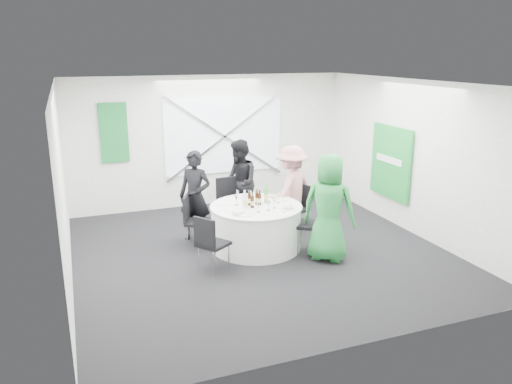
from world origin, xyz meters
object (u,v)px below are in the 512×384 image
object	(u,v)px
chair_back_left	(193,217)
chair_back_right	(298,204)
person_man_back	(239,183)
person_woman_pink	(291,189)
person_man_back_left	(195,196)
chair_back	(229,198)
person_woman_green	(329,208)
banquet_table	(256,227)
chair_front_left	(210,240)
green_water_bottle	(266,195)
chair_front_right	(317,219)
clear_water_bottle	(245,201)

from	to	relation	value
chair_back_left	chair_back_right	bearing A→B (deg)	-62.76
chair_back_left	chair_back_right	xyz separation A→B (m)	(2.04, 0.11, -0.02)
person_man_back	person_woman_pink	distance (m)	1.06
chair_back_right	person_man_back_left	bearing A→B (deg)	-122.87
chair_back	chair_back_right	bearing A→B (deg)	-34.96
person_woman_pink	person_woman_green	xyz separation A→B (m)	(0.01, -1.41, 0.06)
banquet_table	chair_back_left	bearing A→B (deg)	155.89
chair_front_left	person_man_back	xyz separation A→B (m)	(1.15, 1.98, 0.30)
chair_back	chair_back_left	size ratio (longest dim) A/B	1.04
chair_back	green_water_bottle	world-z (taller)	green_water_bottle
person_man_back_left	green_water_bottle	bearing A→B (deg)	10.28
chair_back_right	person_woman_pink	xyz separation A→B (m)	(-0.15, -0.00, 0.31)
chair_front_right	chair_front_left	xyz separation A→B (m)	(-1.87, -0.13, -0.06)
banquet_table	chair_back	world-z (taller)	chair_back
clear_water_bottle	person_man_back	bearing A→B (deg)	74.77
chair_front_right	clear_water_bottle	distance (m)	1.23
chair_front_left	person_woman_green	bearing A→B (deg)	-129.30
chair_front_right	chair_front_left	distance (m)	1.87
banquet_table	chair_back_left	distance (m)	1.09
green_water_bottle	clear_water_bottle	size ratio (longest dim) A/B	1.07
person_woman_pink	clear_water_bottle	size ratio (longest dim) A/B	5.32
person_man_back	clear_water_bottle	bearing A→B (deg)	-8.91
person_man_back	chair_back_left	bearing A→B (deg)	-47.03
banquet_table	person_man_back_left	size ratio (longest dim) A/B	0.96
chair_back	clear_water_bottle	distance (m)	1.34
chair_front_right	person_man_back	world-z (taller)	person_man_back
chair_front_right	person_woman_green	distance (m)	0.41
chair_back_right	banquet_table	bearing A→B (deg)	-90.00
chair_back_left	chair_back	bearing A→B (deg)	-24.33
chair_back_left	chair_front_left	xyz separation A→B (m)	(-0.02, -1.14, -0.00)
person_man_back_left	person_woman_green	distance (m)	2.39
chair_front_right	person_man_back_left	bearing A→B (deg)	-93.39
chair_back_left	clear_water_bottle	xyz separation A→B (m)	(0.76, -0.50, 0.35)
chair_front_right	person_man_back_left	xyz separation A→B (m)	(-1.73, 1.30, 0.22)
chair_back	person_man_back	distance (m)	0.37
chair_back	person_man_back_left	world-z (taller)	person_man_back_left
chair_back	chair_front_left	world-z (taller)	chair_back
banquet_table	person_man_back_left	world-z (taller)	person_man_back_left
chair_back_left	clear_water_bottle	bearing A→B (deg)	-99.15
chair_back	person_man_back_left	size ratio (longest dim) A/B	0.58
chair_back_right	person_man_back	distance (m)	1.21
person_man_back	person_man_back_left	bearing A→B (deg)	-55.02
chair_front_right	person_woman_pink	bearing A→B (deg)	-148.98
chair_back_left	person_woman_pink	size ratio (longest dim) A/B	0.56
banquet_table	green_water_bottle	world-z (taller)	green_water_bottle
chair_front_left	chair_back	bearing A→B (deg)	-60.04
chair_back_right	chair_front_right	world-z (taller)	chair_front_right
chair_back_left	clear_water_bottle	distance (m)	0.98
person_woman_pink	clear_water_bottle	world-z (taller)	person_woman_pink
chair_back_right	chair_front_right	size ratio (longest dim) A/B	0.86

